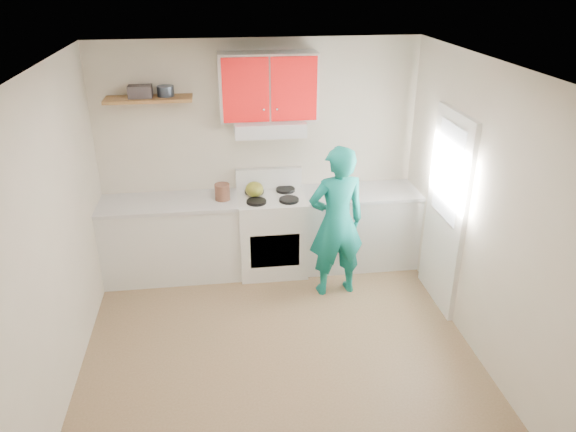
{
  "coord_description": "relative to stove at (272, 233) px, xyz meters",
  "views": [
    {
      "loc": [
        -0.47,
        -4.0,
        3.28
      ],
      "look_at": [
        0.15,
        0.55,
        1.15
      ],
      "focal_mm": 33.77,
      "sensor_mm": 36.0,
      "label": 1
    }
  ],
  "objects": [
    {
      "name": "floor",
      "position": [
        -0.1,
        -1.57,
        -0.46
      ],
      "size": [
        3.8,
        3.8,
        0.0
      ],
      "primitive_type": "plane",
      "color": "brown",
      "rests_on": "ground"
    },
    {
      "name": "ceiling",
      "position": [
        -0.1,
        -1.57,
        2.14
      ],
      "size": [
        3.6,
        3.8,
        0.04
      ],
      "primitive_type": "cube",
      "color": "white",
      "rests_on": "floor"
    },
    {
      "name": "back_wall",
      "position": [
        -0.1,
        0.32,
        0.84
      ],
      "size": [
        3.6,
        0.04,
        2.6
      ],
      "primitive_type": "cube",
      "color": "beige",
      "rests_on": "floor"
    },
    {
      "name": "front_wall",
      "position": [
        -0.1,
        -3.47,
        0.84
      ],
      "size": [
        3.6,
        0.04,
        2.6
      ],
      "primitive_type": "cube",
      "color": "beige",
      "rests_on": "floor"
    },
    {
      "name": "left_wall",
      "position": [
        -1.9,
        -1.57,
        0.84
      ],
      "size": [
        0.04,
        3.8,
        2.6
      ],
      "primitive_type": "cube",
      "color": "beige",
      "rests_on": "floor"
    },
    {
      "name": "right_wall",
      "position": [
        1.7,
        -1.57,
        0.84
      ],
      "size": [
        0.04,
        3.8,
        2.6
      ],
      "primitive_type": "cube",
      "color": "beige",
      "rests_on": "floor"
    },
    {
      "name": "door",
      "position": [
        1.68,
        -0.88,
        0.56
      ],
      "size": [
        0.05,
        0.85,
        2.05
      ],
      "primitive_type": "cube",
      "color": "white",
      "rests_on": "floor"
    },
    {
      "name": "door_glass",
      "position": [
        1.65,
        -0.88,
        0.99
      ],
      "size": [
        0.01,
        0.55,
        0.95
      ],
      "primitive_type": "cube",
      "color": "white",
      "rests_on": "door"
    },
    {
      "name": "counter_left",
      "position": [
        -1.14,
        0.02,
        -0.01
      ],
      "size": [
        1.52,
        0.6,
        0.9
      ],
      "primitive_type": "cube",
      "color": "silver",
      "rests_on": "floor"
    },
    {
      "name": "counter_right",
      "position": [
        1.04,
        0.02,
        -0.01
      ],
      "size": [
        1.32,
        0.6,
        0.9
      ],
      "primitive_type": "cube",
      "color": "silver",
      "rests_on": "floor"
    },
    {
      "name": "stove",
      "position": [
        0.0,
        0.0,
        0.0
      ],
      "size": [
        0.76,
        0.65,
        0.92
      ],
      "primitive_type": "cube",
      "color": "white",
      "rests_on": "floor"
    },
    {
      "name": "range_hood",
      "position": [
        0.0,
        0.1,
        1.24
      ],
      "size": [
        0.76,
        0.44,
        0.15
      ],
      "primitive_type": "cube",
      "color": "silver",
      "rests_on": "back_wall"
    },
    {
      "name": "upper_cabinets",
      "position": [
        0.0,
        0.16,
        1.66
      ],
      "size": [
        1.02,
        0.33,
        0.7
      ],
      "primitive_type": "cube",
      "color": "red",
      "rests_on": "back_wall"
    },
    {
      "name": "shelf",
      "position": [
        -1.25,
        0.18,
        1.56
      ],
      "size": [
        0.9,
        0.3,
        0.04
      ],
      "primitive_type": "cube",
      "color": "brown",
      "rests_on": "back_wall"
    },
    {
      "name": "books",
      "position": [
        -1.33,
        0.18,
        1.64
      ],
      "size": [
        0.24,
        0.17,
        0.12
      ],
      "primitive_type": "cube",
      "rotation": [
        0.0,
        0.0,
        -0.0
      ],
      "color": "#3D3538",
      "rests_on": "shelf"
    },
    {
      "name": "tin",
      "position": [
        -1.07,
        0.21,
        1.63
      ],
      "size": [
        0.23,
        0.23,
        0.11
      ],
      "primitive_type": "cylinder",
      "rotation": [
        0.0,
        0.0,
        -0.37
      ],
      "color": "#333D4C",
      "rests_on": "shelf"
    },
    {
      "name": "kettle",
      "position": [
        -0.19,
        0.03,
        0.55
      ],
      "size": [
        0.26,
        0.26,
        0.17
      ],
      "primitive_type": "ellipsoid",
      "rotation": [
        0.0,
        0.0,
        -0.34
      ],
      "color": "olive",
      "rests_on": "stove"
    },
    {
      "name": "crock",
      "position": [
        -0.54,
        -0.01,
        0.54
      ],
      "size": [
        0.21,
        0.21,
        0.2
      ],
      "primitive_type": "cylinder",
      "rotation": [
        0.0,
        0.0,
        -0.31
      ],
      "color": "#543225",
      "rests_on": "counter_left"
    },
    {
      "name": "cutting_board",
      "position": [
        0.81,
        -0.07,
        0.45
      ],
      "size": [
        0.35,
        0.28,
        0.02
      ],
      "primitive_type": "cube",
      "rotation": [
        0.0,
        0.0,
        -0.14
      ],
      "color": "olive",
      "rests_on": "counter_right"
    },
    {
      "name": "silicone_mat",
      "position": [
        1.52,
        0.03,
        0.44
      ],
      "size": [
        0.36,
        0.32,
        0.01
      ],
      "primitive_type": "cube",
      "rotation": [
        0.0,
        0.0,
        -0.21
      ],
      "color": "red",
      "rests_on": "counter_right"
    },
    {
      "name": "person",
      "position": [
        0.62,
        -0.58,
        0.38
      ],
      "size": [
        0.65,
        0.47,
        1.67
      ],
      "primitive_type": "imported",
      "rotation": [
        0.0,
        0.0,
        3.26
      ],
      "color": "#0C736A",
      "rests_on": "floor"
    }
  ]
}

